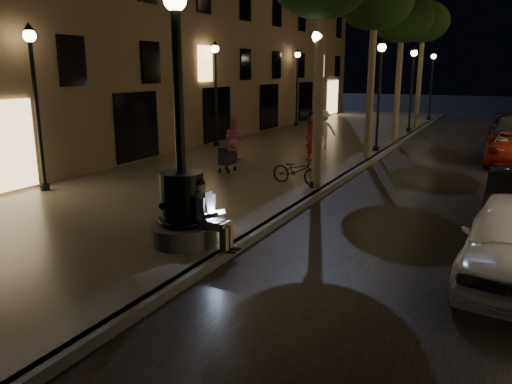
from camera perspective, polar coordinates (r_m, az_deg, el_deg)
The scene contains 22 objects.
ground at distance 22.04m, azimuth 13.67°, elevation 3.68°, with size 120.00×120.00×0.00m, color black.
cobble_lane at distance 21.59m, azimuth 21.44°, elevation 2.93°, with size 6.00×45.00×0.02m, color black.
promenade at distance 23.23m, azimuth 4.02°, elevation 4.79°, with size 8.00×45.00×0.20m, color #656159.
curb_strip at distance 22.03m, azimuth 13.69°, elevation 3.93°, with size 0.25×45.00×0.20m, color #59595B.
fountain_lamppost at distance 10.35m, azimuth -8.45°, elevation -0.39°, with size 1.40×1.40×5.21m.
seated_man_laptop at distance 10.09m, azimuth -5.54°, elevation -2.28°, with size 1.05×0.35×1.41m.
tree_second at distance 20.97m, azimuth 13.47°, elevation 20.59°, with size 3.00×3.00×7.40m.
tree_third at distance 26.79m, azimuth 16.39°, elevation 18.43°, with size 3.00×3.00×7.20m.
tree_far at distance 32.69m, azimuth 18.62°, elevation 17.86°, with size 3.00×3.00×7.50m.
lamp_curb_a at distance 15.09m, azimuth 6.98°, elevation 11.85°, with size 0.36×0.36×4.81m.
lamp_curb_b at distance 22.78m, azimuth 13.98°, elevation 12.17°, with size 0.36×0.36×4.81m.
lamp_curb_c at distance 30.62m, azimuth 17.43°, elevation 12.26°, with size 0.36×0.36×4.81m.
lamp_curb_d at distance 38.53m, azimuth 19.47°, elevation 12.30°, with size 0.36×0.36×4.81m.
lamp_left_a at distance 15.91m, azimuth -23.97°, elevation 10.88°, with size 0.36×0.36×4.81m.
lamp_left_b at distance 23.60m, azimuth -4.64°, elevation 12.56°, with size 0.36×0.36×4.81m.
lamp_left_c at distance 32.57m, azimuth 4.73°, elevation 12.89°, with size 0.36×0.36×4.81m.
stroller at distance 17.58m, azimuth -3.32°, elevation 3.86°, with size 0.46×0.98×0.99m.
pedestrian_red at distance 19.69m, azimuth 6.67°, elevation 6.08°, with size 0.66×0.44×1.82m, color #A9212C.
pedestrian_pink at distance 20.10m, azimuth -2.57°, elevation 6.06°, with size 0.80×0.62×1.65m, color pink.
pedestrian_white at distance 23.16m, azimuth 7.73°, elevation 7.09°, with size 1.13×0.65×1.74m, color white.
pedestrian_blue at distance 23.70m, azimuth 6.28°, elevation 7.20°, with size 0.98×0.41×1.67m, color navy.
bicycle at distance 15.73m, azimuth 4.66°, elevation 2.46°, with size 0.59×1.69×0.89m, color black.
Camera 1 is at (4.81, -6.19, 3.72)m, focal length 35.00 mm.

